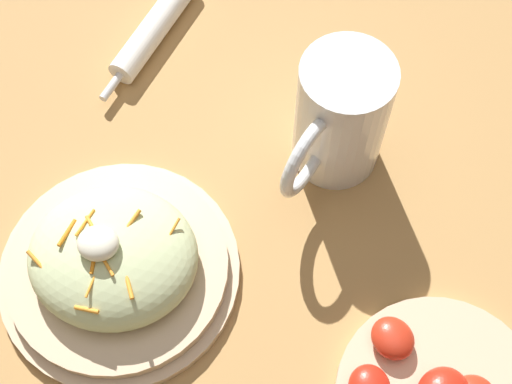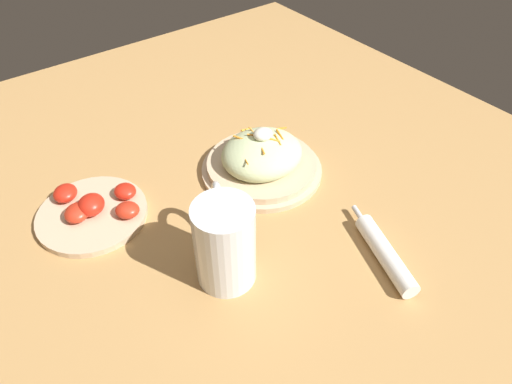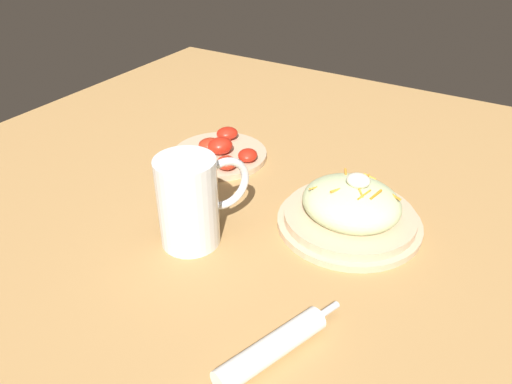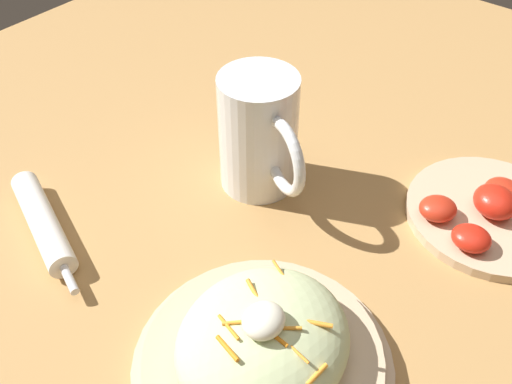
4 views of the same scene
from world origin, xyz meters
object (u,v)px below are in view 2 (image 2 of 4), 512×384
Objects in this scene: salad_plate at (262,159)px; napkin_roll at (385,253)px; tomato_plate at (93,210)px; beer_mug at (225,246)px.

salad_plate reaches higher than napkin_roll.
tomato_plate is at bearing -48.52° from napkin_roll.
beer_mug is 0.75× the size of tomato_plate.
salad_plate is at bearing 164.91° from tomato_plate.
salad_plate is 1.27× the size of napkin_roll.
napkin_roll is at bearing 131.48° from tomato_plate.
salad_plate is 1.22× the size of tomato_plate.
salad_plate reaches higher than tomato_plate.
napkin_roll is (-0.02, 0.29, -0.02)m from salad_plate.
salad_plate is at bearing -140.15° from beer_mug.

